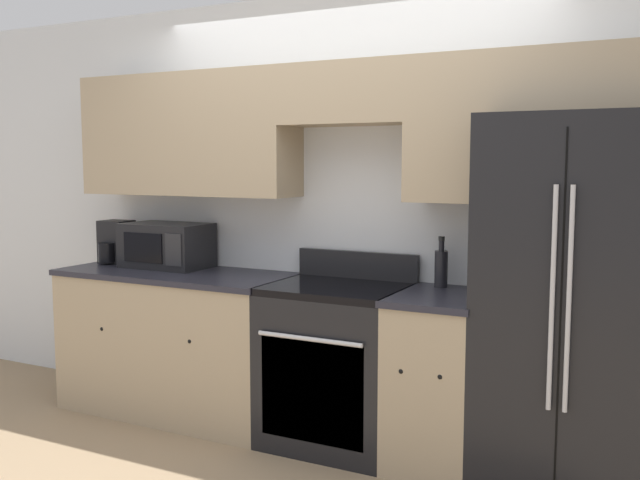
# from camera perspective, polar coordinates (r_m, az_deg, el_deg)

# --- Properties ---
(ground_plane) EXTENTS (12.00, 12.00, 0.00)m
(ground_plane) POSITION_cam_1_polar(r_m,az_deg,el_deg) (4.04, -2.10, -17.13)
(ground_plane) COLOR #937A5B
(wall_back) EXTENTS (8.00, 0.39, 2.60)m
(wall_back) POSITION_cam_1_polar(r_m,az_deg,el_deg) (4.23, 1.64, 4.76)
(wall_back) COLOR silver
(wall_back) RESTS_ON ground_plane
(lower_cabinets_left) EXTENTS (1.52, 0.64, 0.92)m
(lower_cabinets_left) POSITION_cam_1_polar(r_m,az_deg,el_deg) (4.68, -11.35, -8.00)
(lower_cabinets_left) COLOR tan
(lower_cabinets_left) RESTS_ON ground_plane
(lower_cabinets_right) EXTENTS (0.47, 0.64, 0.92)m
(lower_cabinets_right) POSITION_cam_1_polar(r_m,az_deg,el_deg) (3.88, 9.51, -10.95)
(lower_cabinets_right) COLOR tan
(lower_cabinets_right) RESTS_ON ground_plane
(oven_range) EXTENTS (0.76, 0.65, 1.08)m
(oven_range) POSITION_cam_1_polar(r_m,az_deg,el_deg) (4.09, 1.33, -9.90)
(oven_range) COLOR black
(oven_range) RESTS_ON ground_plane
(refrigerator) EXTENTS (0.85, 0.74, 1.83)m
(refrigerator) POSITION_cam_1_polar(r_m,az_deg,el_deg) (3.68, 19.50, -4.91)
(refrigerator) COLOR black
(refrigerator) RESTS_ON ground_plane
(microwave) EXTENTS (0.56, 0.35, 0.29)m
(microwave) POSITION_cam_1_polar(r_m,az_deg,el_deg) (4.76, -12.16, -0.42)
(microwave) COLOR black
(microwave) RESTS_ON lower_cabinets_left
(bottle) EXTENTS (0.07, 0.07, 0.28)m
(bottle) POSITION_cam_1_polar(r_m,az_deg,el_deg) (3.97, 9.66, -2.16)
(bottle) COLOR black
(bottle) RESTS_ON lower_cabinets_right
(coffee_maker) EXTENTS (0.20, 0.24, 0.29)m
(coffee_maker) POSITION_cam_1_polar(r_m,az_deg,el_deg) (5.05, -16.07, -0.25)
(coffee_maker) COLOR black
(coffee_maker) RESTS_ON lower_cabinets_left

